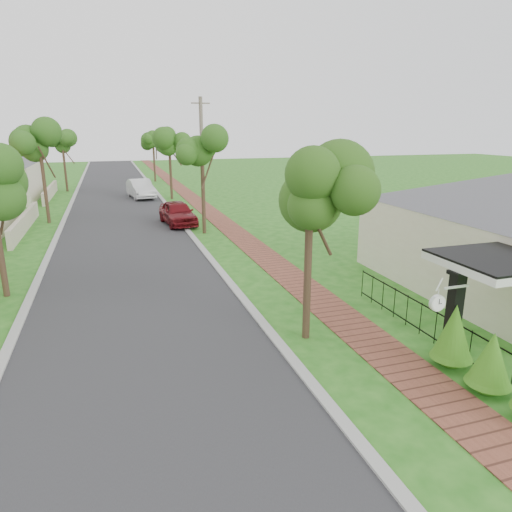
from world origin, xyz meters
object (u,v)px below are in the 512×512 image
porch_post (453,323)px  utility_pole (202,159)px  parked_car_red (178,213)px  near_tree (310,195)px  station_clock (439,302)px  parked_car_white (141,189)px

porch_post → utility_pole: (-2.25, 21.00, 2.86)m
parked_car_red → near_tree: bearing=-92.2°
utility_pole → station_clock: 21.54m
porch_post → station_clock: porch_post is taller
parked_car_red → utility_pole: utility_pole is taller
near_tree → utility_pole: utility_pole is taller
parked_car_white → utility_pole: 12.22m
parked_car_red → station_clock: station_clock is taller
utility_pole → station_clock: size_ratio=7.41×
near_tree → parked_car_white: bearing=94.9°
parked_car_red → near_tree: size_ratio=0.83×
parked_car_white → near_tree: near_tree is taller
parked_car_red → parked_car_white: size_ratio=0.90×
near_tree → utility_pole: 18.52m
porch_post → parked_car_red: (-4.15, 19.90, -0.38)m
utility_pole → parked_car_white: bearing=106.2°
utility_pole → near_tree: bearing=-92.3°
parked_car_red → near_tree: (1.17, -17.40, 3.45)m
parked_car_red → parked_car_white: 12.51m
near_tree → utility_pole: (0.73, 18.50, -0.21)m
parked_car_red → utility_pole: bearing=24.1°
parked_car_white → station_clock: 33.08m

